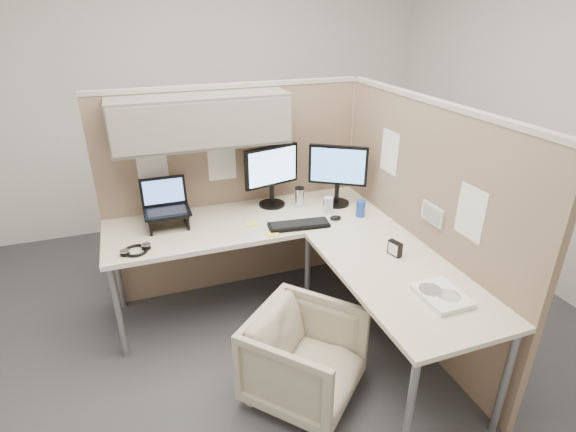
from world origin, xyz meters
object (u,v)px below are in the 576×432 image
object	(u,v)px
desk	(298,245)
monitor_left	(272,171)
office_chair	(305,354)
keyboard	(299,225)

from	to	relation	value
desk	monitor_left	world-z (taller)	monitor_left
monitor_left	office_chair	bearing A→B (deg)	-112.80
office_chair	keyboard	xyz separation A→B (m)	(0.25, 0.75, 0.44)
monitor_left	keyboard	distance (m)	0.50
desk	office_chair	world-z (taller)	desk
monitor_left	keyboard	xyz separation A→B (m)	(0.06, -0.42, -0.26)
desk	monitor_left	size ratio (longest dim) A/B	4.29
desk	keyboard	distance (m)	0.20
desk	monitor_left	bearing A→B (deg)	88.64
desk	keyboard	size ratio (longest dim) A/B	4.72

